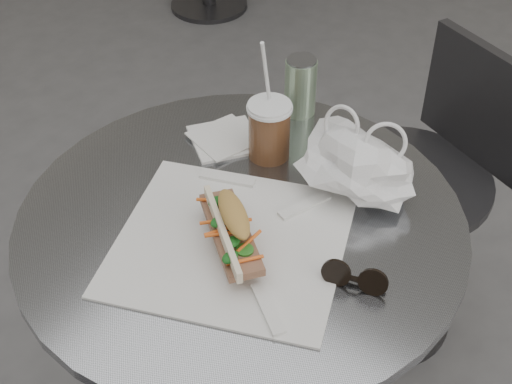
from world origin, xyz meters
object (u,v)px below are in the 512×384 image
Objects in this scene: sunglasses at (355,278)px; iced_coffee at (269,129)px; chair_far at (411,217)px; drink_can at (300,86)px; banh_mi at (232,229)px; cafe_table at (243,321)px.

iced_coffee is at bearing 130.55° from sunglasses.
chair_far is 3.23× the size of iced_coffee.
drink_can is (-0.33, 0.34, 0.04)m from sunglasses.
chair_far is at bearing 123.23° from banh_mi.
iced_coffee is 0.16m from drink_can.
sunglasses is at bearing -46.59° from drink_can.
drink_can reaches higher than cafe_table.
drink_can is (-0.09, 0.32, 0.33)m from cafe_table.
sunglasses is 0.86× the size of drink_can.
banh_mi is 2.35× the size of sunglasses.
sunglasses is 0.48m from drink_can.
chair_far is 0.75m from sunglasses.
banh_mi is (-0.05, -0.65, 0.43)m from chair_far.
drink_can is at bearing 117.14° from sunglasses.
banh_mi is 0.25m from iced_coffee.
cafe_table is 6.35× the size of drink_can.
drink_can is at bearing 102.11° from iced_coffee.
banh_mi is at bearing -68.05° from iced_coffee.
drink_can is (-0.13, 0.39, 0.02)m from banh_mi.
iced_coffee is at bearing 109.91° from cafe_table.
banh_mi is at bearing -71.81° from drink_can.
chair_far is at bearing 81.87° from cafe_table.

